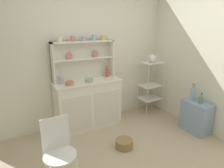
% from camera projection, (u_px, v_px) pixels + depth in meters
% --- Properties ---
extents(ground_plane, '(3.84, 3.84, 0.00)m').
position_uv_depth(ground_plane, '(139.00, 168.00, 2.55)').
color(ground_plane, tan).
rests_on(ground_plane, ground).
extents(wall_back, '(3.84, 0.05, 2.50)m').
position_uv_depth(wall_back, '(87.00, 57.00, 3.54)').
color(wall_back, silver).
rests_on(wall_back, ground).
extents(hutch_cabinet, '(1.18, 0.45, 0.87)m').
position_uv_depth(hutch_cabinet, '(88.00, 104.00, 3.50)').
color(hutch_cabinet, white).
rests_on(hutch_cabinet, ground).
extents(hutch_shelf_unit, '(1.10, 0.18, 0.67)m').
position_uv_depth(hutch_shelf_unit, '(83.00, 57.00, 3.40)').
color(hutch_shelf_unit, silver).
rests_on(hutch_shelf_unit, hutch_cabinet).
extents(bakers_rack, '(0.44, 0.33, 1.09)m').
position_uv_depth(bakers_rack, '(151.00, 82.00, 4.01)').
color(bakers_rack, silver).
rests_on(bakers_rack, ground).
extents(side_shelf_blue, '(0.28, 0.48, 0.54)m').
position_uv_depth(side_shelf_blue, '(196.00, 117.00, 3.39)').
color(side_shelf_blue, '#849EBC').
rests_on(side_shelf_blue, ground).
extents(wire_chair, '(0.36, 0.36, 0.85)m').
position_uv_depth(wire_chair, '(58.00, 147.00, 2.13)').
color(wire_chair, white).
rests_on(wire_chair, ground).
extents(floor_basket, '(0.27, 0.27, 0.13)m').
position_uv_depth(floor_basket, '(124.00, 144.00, 2.98)').
color(floor_basket, '#93754C').
rests_on(floor_basket, ground).
extents(cup_cream_0, '(0.09, 0.08, 0.08)m').
position_uv_depth(cup_cream_0, '(60.00, 39.00, 3.08)').
color(cup_cream_0, silver).
rests_on(cup_cream_0, hutch_shelf_unit).
extents(cup_rose_1, '(0.08, 0.07, 0.09)m').
position_uv_depth(cup_rose_1, '(73.00, 38.00, 3.18)').
color(cup_rose_1, '#D17A84').
rests_on(cup_rose_1, hutch_shelf_unit).
extents(cup_lilac_2, '(0.09, 0.08, 0.08)m').
position_uv_depth(cup_lilac_2, '(84.00, 39.00, 3.28)').
color(cup_lilac_2, '#B79ECC').
rests_on(cup_lilac_2, hutch_shelf_unit).
extents(cup_sky_3, '(0.09, 0.08, 0.09)m').
position_uv_depth(cup_sky_3, '(94.00, 38.00, 3.36)').
color(cup_sky_3, '#8EB2D1').
rests_on(cup_sky_3, hutch_shelf_unit).
extents(cup_gold_4, '(0.10, 0.08, 0.09)m').
position_uv_depth(cup_gold_4, '(104.00, 38.00, 3.46)').
color(cup_gold_4, '#DBB760').
rests_on(cup_gold_4, hutch_shelf_unit).
extents(bowl_mixing_large, '(0.14, 0.14, 0.06)m').
position_uv_depth(bowl_mixing_large, '(69.00, 83.00, 3.15)').
color(bowl_mixing_large, '#C67556').
rests_on(bowl_mixing_large, hutch_cabinet).
extents(bowl_floral_medium, '(0.14, 0.14, 0.06)m').
position_uv_depth(bowl_floral_medium, '(89.00, 80.00, 3.31)').
color(bowl_floral_medium, '#9EB78E').
rests_on(bowl_floral_medium, hutch_cabinet).
extents(jam_bottle, '(0.06, 0.06, 0.21)m').
position_uv_depth(jam_bottle, '(107.00, 72.00, 3.63)').
color(jam_bottle, '#B74C47').
rests_on(jam_bottle, hutch_cabinet).
extents(utensil_jar, '(0.08, 0.08, 0.25)m').
position_uv_depth(utensil_jar, '(61.00, 80.00, 3.22)').
color(utensil_jar, '#B2B7C6').
rests_on(utensil_jar, hutch_cabinet).
extents(porcelain_teapot, '(0.24, 0.15, 0.18)m').
position_uv_depth(porcelain_teapot, '(152.00, 58.00, 3.87)').
color(porcelain_teapot, white).
rests_on(porcelain_teapot, bakers_rack).
extents(flower_vase, '(0.08, 0.08, 0.34)m').
position_uv_depth(flower_vase, '(193.00, 94.00, 3.37)').
color(flower_vase, '#8EB2D1').
rests_on(flower_vase, side_shelf_blue).
extents(oil_bottle, '(0.06, 0.06, 0.19)m').
position_uv_depth(oil_bottle, '(201.00, 99.00, 3.25)').
color(oil_bottle, '#6B8C60').
rests_on(oil_bottle, side_shelf_blue).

